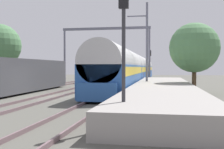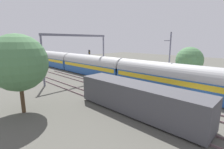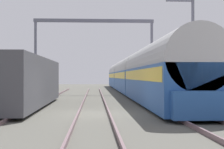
{
  "view_description": "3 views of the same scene",
  "coord_description": "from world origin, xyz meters",
  "px_view_note": "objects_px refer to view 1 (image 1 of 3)",
  "views": [
    {
      "loc": [
        7.9,
        -19.7,
        2.18
      ],
      "look_at": [
        4.14,
        1.28,
        1.62
      ],
      "focal_mm": 44.92,
      "sensor_mm": 36.0,
      "label": 1
    },
    {
      "loc": [
        -16.38,
        -5.08,
        6.82
      ],
      "look_at": [
        -0.11,
        10.88,
        2.13
      ],
      "focal_mm": 26.56,
      "sensor_mm": 36.0,
      "label": 2
    },
    {
      "loc": [
        0.03,
        -16.22,
        1.81
      ],
      "look_at": [
        2.07,
        22.82,
        2.01
      ],
      "focal_mm": 54.07,
      "sensor_mm": 36.0,
      "label": 3
    }
  ],
  "objects_px": {
    "railway_signal_far": "(150,61)",
    "catenary_gantry": "(106,43)",
    "passenger_train": "(136,69)",
    "freight_car": "(26,75)",
    "person_crossing": "(142,76)",
    "railway_signal_near": "(124,36)"
  },
  "relations": [
    {
      "from": "railway_signal_far",
      "to": "catenary_gantry",
      "type": "height_order",
      "value": "catenary_gantry"
    },
    {
      "from": "passenger_train",
      "to": "freight_car",
      "type": "height_order",
      "value": "passenger_train"
    },
    {
      "from": "catenary_gantry",
      "to": "person_crossing",
      "type": "bearing_deg",
      "value": -36.71
    },
    {
      "from": "freight_car",
      "to": "railway_signal_near",
      "type": "xyz_separation_m",
      "value": [
        10.65,
        -13.1,
        1.87
      ]
    },
    {
      "from": "person_crossing",
      "to": "railway_signal_near",
      "type": "distance_m",
      "value": 24.95
    },
    {
      "from": "catenary_gantry",
      "to": "railway_signal_near",
      "type": "bearing_deg",
      "value": -77.32
    },
    {
      "from": "passenger_train",
      "to": "railway_signal_near",
      "type": "xyz_separation_m",
      "value": [
        2.36,
        -30.33,
        1.37
      ]
    },
    {
      "from": "freight_car",
      "to": "person_crossing",
      "type": "xyz_separation_m",
      "value": [
        9.6,
        11.72,
        -0.44
      ]
    },
    {
      "from": "person_crossing",
      "to": "railway_signal_far",
      "type": "relative_size",
      "value": 0.36
    },
    {
      "from": "catenary_gantry",
      "to": "freight_car",
      "type": "bearing_deg",
      "value": -104.71
    },
    {
      "from": "freight_car",
      "to": "person_crossing",
      "type": "height_order",
      "value": "freight_car"
    },
    {
      "from": "passenger_train",
      "to": "catenary_gantry",
      "type": "bearing_deg",
      "value": -160.8
    },
    {
      "from": "person_crossing",
      "to": "catenary_gantry",
      "type": "bearing_deg",
      "value": -141.15
    },
    {
      "from": "passenger_train",
      "to": "railway_signal_far",
      "type": "xyz_separation_m",
      "value": [
        1.92,
        3.03,
        1.12
      ]
    },
    {
      "from": "passenger_train",
      "to": "freight_car",
      "type": "xyz_separation_m",
      "value": [
        -8.29,
        -17.23,
        -0.5
      ]
    },
    {
      "from": "freight_car",
      "to": "catenary_gantry",
      "type": "xyz_separation_m",
      "value": [
        4.14,
        15.79,
        4.17
      ]
    },
    {
      "from": "person_crossing",
      "to": "railway_signal_near",
      "type": "relative_size",
      "value": 0.33
    },
    {
      "from": "freight_car",
      "to": "person_crossing",
      "type": "distance_m",
      "value": 15.16
    },
    {
      "from": "passenger_train",
      "to": "person_crossing",
      "type": "bearing_deg",
      "value": -76.59
    },
    {
      "from": "person_crossing",
      "to": "railway_signal_near",
      "type": "bearing_deg",
      "value": -12.03
    },
    {
      "from": "freight_car",
      "to": "passenger_train",
      "type": "bearing_deg",
      "value": 64.31
    },
    {
      "from": "railway_signal_far",
      "to": "catenary_gantry",
      "type": "distance_m",
      "value": 7.96
    }
  ]
}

